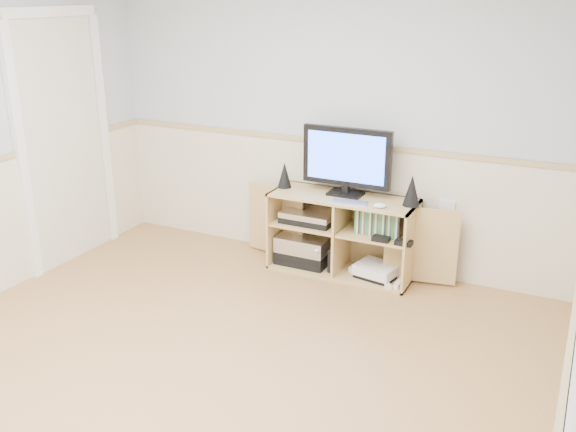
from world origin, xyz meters
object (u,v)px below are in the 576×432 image
object	(u,v)px
monitor	(347,159)
game_consoles	(376,271)
keyboard	(350,203)
media_cabinet	(345,232)

from	to	relation	value
monitor	game_consoles	distance (m)	0.93
game_consoles	keyboard	bearing A→B (deg)	-146.79
media_cabinet	game_consoles	distance (m)	0.40
keyboard	game_consoles	bearing A→B (deg)	24.00
media_cabinet	game_consoles	world-z (taller)	media_cabinet
keyboard	game_consoles	world-z (taller)	keyboard
game_consoles	monitor	bearing A→B (deg)	168.63
monitor	media_cabinet	bearing A→B (deg)	90.00
media_cabinet	game_consoles	size ratio (longest dim) A/B	3.97
media_cabinet	keyboard	distance (m)	0.39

